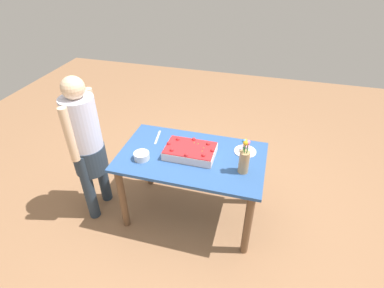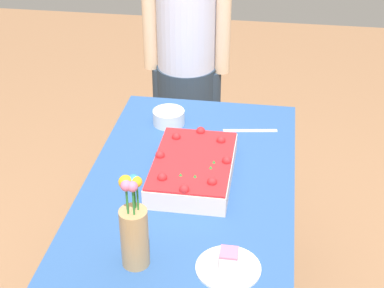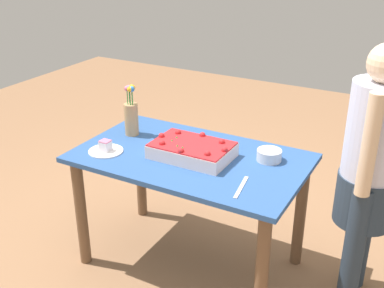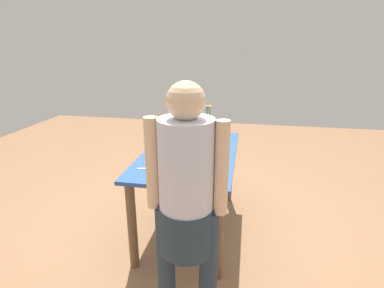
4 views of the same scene
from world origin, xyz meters
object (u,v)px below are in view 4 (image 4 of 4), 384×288
(cake_knife, at_px, (153,169))
(flower_vase, at_px, (208,124))
(sheet_cake, at_px, (188,148))
(serving_plate_with_slice, at_px, (180,134))
(fruit_bowl, at_px, (200,169))
(person_standing, at_px, (186,197))

(cake_knife, distance_m, flower_vase, 0.95)
(sheet_cake, relative_size, serving_plate_with_slice, 2.21)
(serving_plate_with_slice, height_order, fruit_bowl, serving_plate_with_slice)
(serving_plate_with_slice, bearing_deg, flower_vase, 93.14)
(person_standing, bearing_deg, flower_vase, 2.87)
(flower_vase, distance_m, person_standing, 1.46)
(cake_knife, bearing_deg, fruit_bowl, -10.90)
(serving_plate_with_slice, relative_size, fruit_bowl, 1.46)
(sheet_cake, height_order, cake_knife, sheet_cake)
(serving_plate_with_slice, height_order, flower_vase, flower_vase)
(sheet_cake, bearing_deg, person_standing, 10.70)
(cake_knife, distance_m, person_standing, 0.68)
(sheet_cake, xyz_separation_m, flower_vase, (-0.50, 0.11, 0.09))
(fruit_bowl, bearing_deg, cake_knife, -91.97)
(cake_knife, height_order, flower_vase, flower_vase)
(fruit_bowl, bearing_deg, serving_plate_with_slice, -158.16)
(fruit_bowl, bearing_deg, flower_vase, -175.93)
(fruit_bowl, distance_m, person_standing, 0.55)
(sheet_cake, relative_size, cake_knife, 1.91)
(sheet_cake, height_order, serving_plate_with_slice, sheet_cake)
(sheet_cake, height_order, fruit_bowl, sheet_cake)
(cake_knife, relative_size, person_standing, 0.16)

